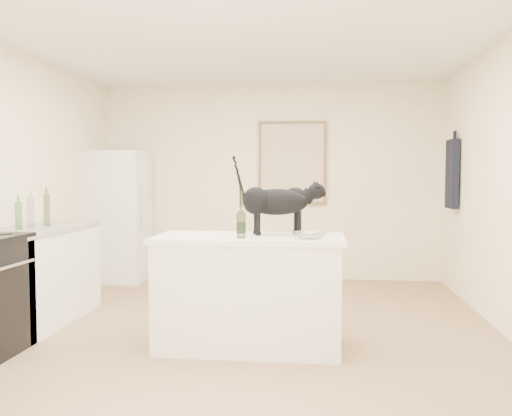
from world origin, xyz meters
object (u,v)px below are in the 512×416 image
Objects in this scene: fridge at (120,216)px; wine_bottle at (241,217)px; black_cat at (276,205)px; glass_bowl at (310,236)px.

wine_bottle is (2.01, -2.69, 0.22)m from fridge.
fridge is 3.37m from wine_bottle.
wine_bottle is at bearing -148.03° from black_cat.
fridge is 2.51× the size of black_cat.
glass_bowl is (0.53, -0.02, -0.14)m from wine_bottle.
fridge reaches higher than glass_bowl.
fridge is 3.31m from black_cat.
glass_bowl is (0.28, -0.30, -0.21)m from black_cat.
black_cat reaches higher than wine_bottle.
wine_bottle is (-0.25, -0.29, -0.07)m from black_cat.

